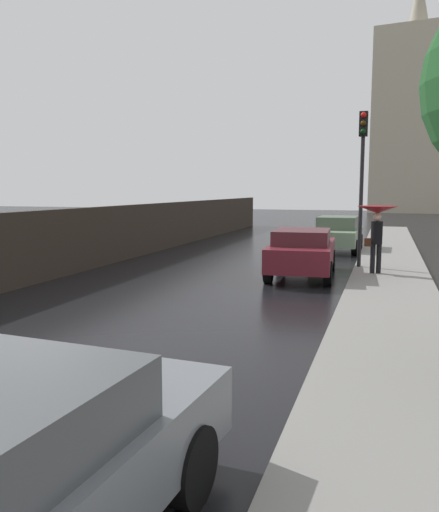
# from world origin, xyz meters

# --- Properties ---
(ground) EXTENTS (120.00, 120.00, 0.00)m
(ground) POSITION_xyz_m (0.00, 0.00, 0.00)
(ground) COLOR black
(sidewalk_strip) EXTENTS (2.20, 60.00, 0.14)m
(sidewalk_strip) POSITION_xyz_m (5.10, 0.00, 0.07)
(sidewalk_strip) COLOR gray
(sidewalk_strip) RESTS_ON ground
(car_green_near_kerb) EXTENTS (1.94, 4.15, 1.45)m
(car_green_near_kerb) POSITION_xyz_m (2.97, 16.36, 0.75)
(car_green_near_kerb) COLOR slate
(car_green_near_kerb) RESTS_ON ground
(car_maroon_far_ahead) EXTENTS (2.06, 4.23, 1.43)m
(car_maroon_far_ahead) POSITION_xyz_m (2.58, 9.15, 0.76)
(car_maroon_far_ahead) COLOR maroon
(car_maroon_far_ahead) RESTS_ON ground
(pedestrian_with_umbrella_near) EXTENTS (1.16, 1.16, 1.97)m
(pedestrian_with_umbrella_near) POSITION_xyz_m (4.67, 9.61, 1.75)
(pedestrian_with_umbrella_near) COLOR black
(pedestrian_with_umbrella_near) RESTS_ON sidewalk_strip
(traffic_light) EXTENTS (0.26, 0.39, 4.84)m
(traffic_light) POSITION_xyz_m (4.13, 10.82, 3.46)
(traffic_light) COLOR black
(traffic_light) RESTS_ON sidewalk_strip
(distant_tower) EXTENTS (9.20, 9.75, 26.15)m
(distant_tower) POSITION_xyz_m (7.42, 57.66, 10.26)
(distant_tower) COLOR #B2A88E
(distant_tower) RESTS_ON ground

